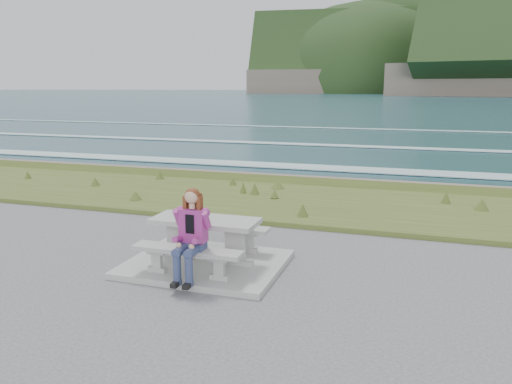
% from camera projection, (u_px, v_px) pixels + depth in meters
% --- Properties ---
extents(concrete_slab, '(2.60, 2.10, 0.10)m').
position_uv_depth(concrete_slab, '(206.00, 264.00, 8.52)').
color(concrete_slab, '#A5A6A0').
rests_on(concrete_slab, ground).
extents(picnic_table, '(1.80, 0.75, 0.75)m').
position_uv_depth(picnic_table, '(205.00, 228.00, 8.39)').
color(picnic_table, '#A5A6A0').
rests_on(picnic_table, concrete_slab).
extents(bench_landward, '(1.80, 0.35, 0.45)m').
position_uv_depth(bench_landward, '(187.00, 254.00, 7.79)').
color(bench_landward, '#A5A6A0').
rests_on(bench_landward, concrete_slab).
extents(bench_seaward, '(1.80, 0.35, 0.45)m').
position_uv_depth(bench_seaward, '(221.00, 230.00, 9.09)').
color(bench_seaward, '#A5A6A0').
rests_on(bench_seaward, concrete_slab).
extents(grass_verge, '(160.00, 4.50, 0.22)m').
position_uv_depth(grass_verge, '(283.00, 203.00, 13.18)').
color(grass_verge, '#3C501E').
rests_on(grass_verge, ground).
extents(shore_drop, '(160.00, 0.80, 2.20)m').
position_uv_depth(shore_drop, '(307.00, 184.00, 15.88)').
color(shore_drop, '#695B4F').
rests_on(shore_drop, ground).
extents(ocean, '(1600.00, 1600.00, 0.09)m').
position_uv_depth(ocean, '(364.00, 162.00, 32.22)').
color(ocean, '#1B434F').
rests_on(ocean, ground).
extents(seated_woman, '(0.41, 0.71, 1.41)m').
position_uv_depth(seated_woman, '(190.00, 247.00, 7.60)').
color(seated_woman, navy).
rests_on(seated_woman, concrete_slab).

